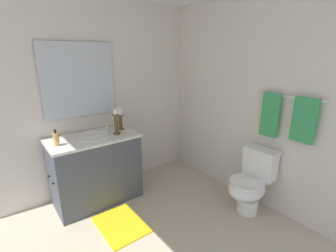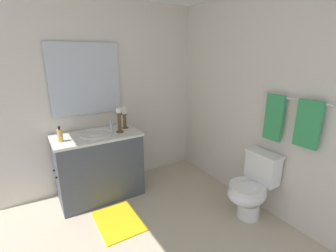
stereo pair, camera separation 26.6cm
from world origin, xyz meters
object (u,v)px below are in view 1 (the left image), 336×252
(vanity_cabinet, at_px, (96,169))
(bath_mat, at_px, (121,225))
(mirror, at_px, (79,80))
(candle_holder_tall, at_px, (120,118))
(candle_holder_short, at_px, (116,121))
(towel_near_vanity, at_px, (270,115))
(towel_center, at_px, (304,120))
(sink_basin, at_px, (93,140))
(toilet, at_px, (250,183))
(soap_bottle, at_px, (56,139))
(towel_bar, at_px, (290,97))

(vanity_cabinet, relative_size, bath_mat, 1.72)
(mirror, distance_m, candle_holder_tall, 0.66)
(candle_holder_short, height_order, towel_near_vanity, towel_near_vanity)
(towel_center, bearing_deg, bath_mat, -124.91)
(mirror, distance_m, bath_mat, 1.73)
(vanity_cabinet, distance_m, sink_basin, 0.38)
(candle_holder_tall, height_order, candle_holder_short, candle_holder_short)
(candle_holder_tall, distance_m, toilet, 1.76)
(candle_holder_short, xyz_separation_m, soap_bottle, (-0.03, -0.68, -0.09))
(vanity_cabinet, bearing_deg, towel_bar, 45.49)
(candle_holder_tall, height_order, bath_mat, candle_holder_tall)
(towel_bar, relative_size, towel_near_vanity, 1.46)
(toilet, height_order, towel_bar, towel_bar)
(candle_holder_short, height_order, toilet, candle_holder_short)
(toilet, distance_m, towel_bar, 1.04)
(candle_holder_short, distance_m, towel_center, 2.03)
(soap_bottle, height_order, bath_mat, soap_bottle)
(candle_holder_short, height_order, towel_bar, towel_bar)
(candle_holder_short, bearing_deg, sink_basin, -105.21)
(sink_basin, xyz_separation_m, mirror, (-0.28, -0.00, 0.67))
(towel_bar, bearing_deg, candle_holder_short, -138.74)
(soap_bottle, xyz_separation_m, towel_near_vanity, (1.28, 1.92, 0.22))
(mirror, xyz_separation_m, toilet, (1.59, 1.31, -1.11))
(soap_bottle, xyz_separation_m, toilet, (1.26, 1.71, -0.55))
(candle_holder_short, relative_size, toilet, 0.41)
(towel_center, relative_size, bath_mat, 0.75)
(sink_basin, relative_size, towel_near_vanity, 0.83)
(sink_basin, relative_size, candle_holder_short, 1.30)
(candle_holder_tall, relative_size, bath_mat, 0.48)
(sink_basin, height_order, towel_bar, towel_bar)
(towel_center, bearing_deg, towel_near_vanity, 180.00)
(vanity_cabinet, height_order, candle_holder_short, candle_holder_short)
(towel_center, bearing_deg, towel_bar, 174.18)
(vanity_cabinet, height_order, bath_mat, vanity_cabinet)
(soap_bottle, bearing_deg, mirror, 128.78)
(bath_mat, bearing_deg, candle_holder_tall, 149.92)
(candle_holder_short, distance_m, bath_mat, 1.17)
(vanity_cabinet, xyz_separation_m, sink_basin, (0.00, 0.00, 0.38))
(sink_basin, height_order, bath_mat, sink_basin)
(candle_holder_tall, height_order, towel_center, towel_center)
(sink_basin, height_order, candle_holder_tall, candle_holder_tall)
(candle_holder_tall, relative_size, toilet, 0.39)
(towel_bar, bearing_deg, towel_center, -5.82)
(candle_holder_short, bearing_deg, toilet, 39.95)
(toilet, distance_m, bath_mat, 1.52)
(soap_bottle, distance_m, bath_mat, 1.15)
(candle_holder_short, bearing_deg, bath_mat, -26.61)
(sink_basin, distance_m, soap_bottle, 0.43)
(towel_near_vanity, bearing_deg, toilet, -95.90)
(toilet, relative_size, bath_mat, 1.25)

